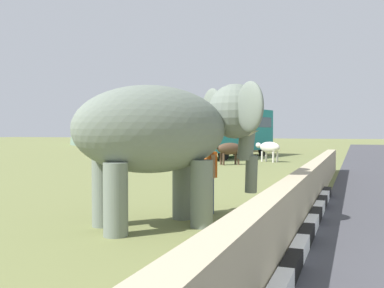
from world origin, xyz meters
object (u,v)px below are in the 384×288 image
(bus_orange, at_px, (236,129))
(cow_near, at_px, (229,149))
(bus_teal, at_px, (230,128))
(person_handler, at_px, (209,172))
(cow_mid, at_px, (269,148))
(elephant, at_px, (170,131))

(bus_orange, bearing_deg, cow_near, -166.39)
(bus_teal, bearing_deg, person_handler, -165.70)
(person_handler, relative_size, bus_teal, 0.17)
(cow_mid, bearing_deg, bus_orange, 21.50)
(elephant, relative_size, cow_near, 2.26)
(bus_teal, height_order, bus_orange, same)
(bus_teal, bearing_deg, cow_near, -165.06)
(bus_orange, height_order, cow_near, bus_orange)
(cow_near, bearing_deg, cow_mid, -28.92)
(person_handler, bearing_deg, cow_mid, 6.10)
(bus_teal, bearing_deg, cow_mid, -136.36)
(person_handler, bearing_deg, elephant, 167.50)
(elephant, bearing_deg, cow_near, 11.53)
(person_handler, height_order, bus_orange, bus_orange)
(elephant, xyz_separation_m, bus_teal, (22.11, 4.93, 0.23))
(bus_teal, bearing_deg, elephant, -167.43)
(person_handler, xyz_separation_m, cow_near, (13.99, 3.49, -0.06))
(elephant, relative_size, person_handler, 2.33)
(bus_teal, height_order, cow_mid, bus_teal)
(cow_near, bearing_deg, bus_teal, 14.94)
(elephant, distance_m, cow_near, 15.83)
(cow_mid, bearing_deg, elephant, -175.40)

